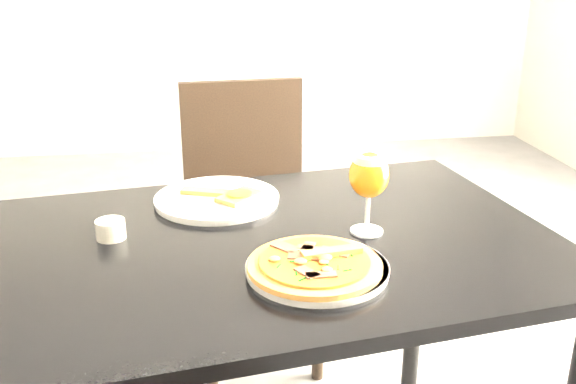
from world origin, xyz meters
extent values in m
cube|color=black|center=(0.22, -0.23, 0.73)|extent=(1.30, 0.95, 0.03)
cylinder|color=black|center=(-0.36, 0.03, 0.36)|extent=(0.05, 0.05, 0.72)
cylinder|color=black|center=(0.71, 0.18, 0.36)|extent=(0.05, 0.05, 0.72)
cube|color=black|center=(0.25, 0.45, 0.46)|extent=(0.46, 0.46, 0.04)
cylinder|color=black|center=(0.09, 0.26, 0.22)|extent=(0.04, 0.04, 0.44)
cylinder|color=black|center=(0.43, 0.29, 0.22)|extent=(0.04, 0.04, 0.44)
cylinder|color=black|center=(0.06, 0.61, 0.22)|extent=(0.04, 0.04, 0.44)
cylinder|color=black|center=(0.41, 0.63, 0.22)|extent=(0.04, 0.04, 0.44)
cube|color=black|center=(0.23, 0.64, 0.71)|extent=(0.41, 0.06, 0.43)
cylinder|color=white|center=(0.29, -0.39, 0.76)|extent=(0.29, 0.29, 0.01)
cylinder|color=brown|center=(0.28, -0.40, 0.77)|extent=(0.25, 0.25, 0.01)
cylinder|color=#B6340F|center=(0.28, -0.40, 0.78)|extent=(0.21, 0.21, 0.01)
cube|color=#4B2820|center=(0.31, -0.40, 0.78)|extent=(0.05, 0.03, 0.00)
cube|color=#4B2820|center=(0.31, -0.37, 0.78)|extent=(0.05, 0.05, 0.00)
cube|color=#4B2820|center=(0.27, -0.34, 0.78)|extent=(0.04, 0.05, 0.00)
cube|color=#4B2820|center=(0.26, -0.39, 0.78)|extent=(0.06, 0.04, 0.00)
cube|color=#4B2820|center=(0.24, -0.42, 0.78)|extent=(0.06, 0.04, 0.00)
cube|color=#4B2820|center=(0.27, -0.46, 0.78)|extent=(0.04, 0.05, 0.00)
cube|color=#4B2820|center=(0.30, -0.42, 0.78)|extent=(0.05, 0.05, 0.00)
ellipsoid|color=gold|center=(0.30, -0.39, 0.78)|extent=(0.02, 0.02, 0.01)
ellipsoid|color=gold|center=(0.29, -0.34, 0.78)|extent=(0.02, 0.02, 0.01)
ellipsoid|color=gold|center=(0.27, -0.39, 0.78)|extent=(0.02, 0.02, 0.01)
ellipsoid|color=gold|center=(0.22, -0.40, 0.78)|extent=(0.02, 0.02, 0.01)
ellipsoid|color=gold|center=(0.27, -0.42, 0.78)|extent=(0.02, 0.02, 0.01)
ellipsoid|color=gold|center=(0.30, -0.46, 0.78)|extent=(0.02, 0.02, 0.01)
ellipsoid|color=gold|center=(0.30, -0.41, 0.78)|extent=(0.02, 0.02, 0.01)
cube|color=#0D4E11|center=(0.29, -0.39, 0.78)|extent=(0.01, 0.02, 0.00)
cube|color=#0D4E11|center=(0.28, -0.36, 0.78)|extent=(0.00, 0.02, 0.00)
cube|color=#0D4E11|center=(0.25, -0.34, 0.78)|extent=(0.01, 0.02, 0.00)
cube|color=#0D4E11|center=(0.26, -0.38, 0.78)|extent=(0.01, 0.01, 0.00)
cube|color=#0D4E11|center=(0.23, -0.39, 0.78)|extent=(0.02, 0.01, 0.00)
cube|color=#0D4E11|center=(0.27, -0.40, 0.78)|extent=(0.02, 0.01, 0.00)
cube|color=#0D4E11|center=(0.25, -0.42, 0.78)|extent=(0.02, 0.01, 0.00)
cube|color=#0D4E11|center=(0.24, -0.46, 0.78)|extent=(0.01, 0.02, 0.00)
cube|color=#0D4E11|center=(0.28, -0.43, 0.78)|extent=(0.01, 0.02, 0.00)
cube|color=#0D4E11|center=(0.29, -0.45, 0.78)|extent=(0.01, 0.02, 0.00)
cube|color=#0D4E11|center=(0.29, -0.41, 0.78)|extent=(0.01, 0.01, 0.00)
cube|color=#0D4E11|center=(0.32, -0.42, 0.78)|extent=(0.02, 0.01, 0.00)
cube|color=#0D4E11|center=(0.35, -0.40, 0.78)|extent=(0.02, 0.00, 0.00)
cube|color=#0D4E11|center=(0.31, -0.39, 0.78)|extent=(0.02, 0.01, 0.00)
cube|color=#0D4E11|center=(0.32, -0.36, 0.78)|extent=(0.01, 0.01, 0.00)
cube|color=brown|center=(0.32, -0.39, 0.79)|extent=(0.12, 0.04, 0.01)
cylinder|color=white|center=(0.12, 0.00, 0.76)|extent=(0.37, 0.37, 0.02)
cube|color=brown|center=(0.10, 0.02, 0.77)|extent=(0.13, 0.07, 0.01)
cube|color=brown|center=(0.17, -0.03, 0.77)|extent=(0.12, 0.12, 0.01)
cylinder|color=#B6340F|center=(0.17, -0.03, 0.78)|extent=(0.06, 0.06, 0.00)
cube|color=brown|center=(0.17, -0.10, 0.75)|extent=(0.10, 0.05, 0.01)
cylinder|color=beige|center=(-0.11, -0.18, 0.77)|extent=(0.06, 0.06, 0.04)
cylinder|color=#BB9029|center=(-0.11, -0.18, 0.78)|extent=(0.05, 0.05, 0.01)
cylinder|color=silver|center=(0.43, -0.23, 0.75)|extent=(0.07, 0.07, 0.01)
cylinder|color=silver|center=(0.43, -0.23, 0.79)|extent=(0.01, 0.01, 0.08)
ellipsoid|color=#9F5B0F|center=(0.43, -0.23, 0.88)|extent=(0.08, 0.08, 0.10)
cylinder|color=white|center=(0.43, -0.23, 0.92)|extent=(0.07, 0.07, 0.02)
camera|label=1|loc=(0.07, -1.44, 1.31)|focal=40.00mm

